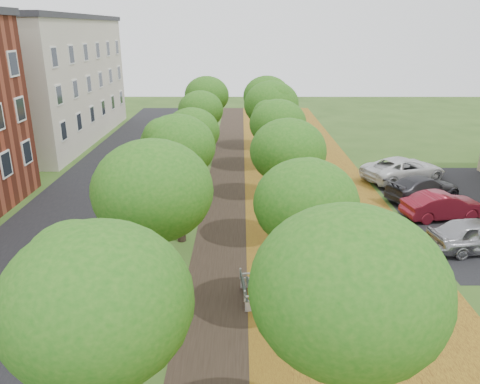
{
  "coord_description": "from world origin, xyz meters",
  "views": [
    {
      "loc": [
        0.56,
        -7.76,
        9.37
      ],
      "look_at": [
        0.51,
        11.73,
        2.5
      ],
      "focal_mm": 35.0,
      "sensor_mm": 36.0,
      "label": 1
    }
  ],
  "objects_px": {
    "car_silver": "(478,235)",
    "car_white": "(404,169)",
    "bench": "(248,289)",
    "car_red": "(443,206)",
    "car_grey": "(423,188)"
  },
  "relations": [
    {
      "from": "car_silver",
      "to": "car_white",
      "type": "height_order",
      "value": "car_white"
    },
    {
      "from": "bench",
      "to": "car_red",
      "type": "bearing_deg",
      "value": -58.39
    },
    {
      "from": "bench",
      "to": "car_red",
      "type": "xyz_separation_m",
      "value": [
        10.2,
        7.73,
        0.27
      ]
    },
    {
      "from": "bench",
      "to": "car_grey",
      "type": "relative_size",
      "value": 0.38
    },
    {
      "from": "car_grey",
      "to": "car_white",
      "type": "bearing_deg",
      "value": -24.42
    },
    {
      "from": "car_red",
      "to": "bench",
      "type": "bearing_deg",
      "value": 116.35
    },
    {
      "from": "bench",
      "to": "car_grey",
      "type": "distance_m",
      "value": 14.69
    },
    {
      "from": "car_silver",
      "to": "car_grey",
      "type": "relative_size",
      "value": 0.93
    },
    {
      "from": "car_red",
      "to": "car_white",
      "type": "distance_m",
      "value": 6.27
    },
    {
      "from": "bench",
      "to": "car_red",
      "type": "distance_m",
      "value": 12.8
    },
    {
      "from": "bench",
      "to": "car_white",
      "type": "bearing_deg",
      "value": -41.63
    },
    {
      "from": "car_red",
      "to": "car_grey",
      "type": "bearing_deg",
      "value": -10.8
    },
    {
      "from": "car_silver",
      "to": "car_red",
      "type": "bearing_deg",
      "value": -8.9
    },
    {
      "from": "car_white",
      "to": "car_grey",
      "type": "bearing_deg",
      "value": 156.15
    },
    {
      "from": "bench",
      "to": "car_silver",
      "type": "distance_m",
      "value": 10.96
    }
  ]
}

